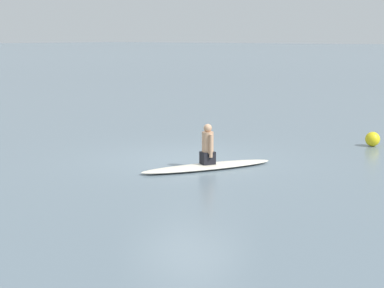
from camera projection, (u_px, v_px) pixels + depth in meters
name	position (u px, v px, depth m)	size (l,w,h in m)	color
ground_plane	(189.00, 160.00, 14.95)	(400.00, 400.00, 0.00)	slate
surfboard	(208.00, 166.00, 13.90)	(3.15, 0.60, 0.11)	silver
person_paddler	(208.00, 146.00, 13.83)	(0.38, 0.37, 0.89)	black
buoy_marker	(373.00, 139.00, 16.71)	(0.39, 0.39, 0.39)	yellow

